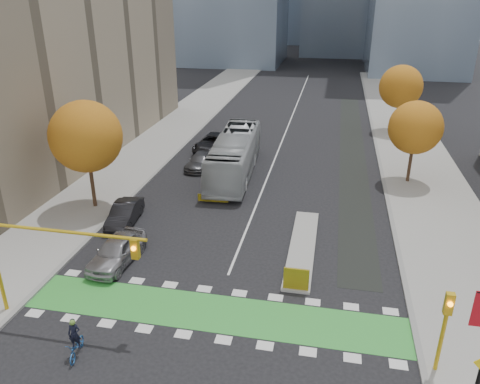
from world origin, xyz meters
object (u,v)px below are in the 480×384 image
at_px(tree_west, 86,137).
at_px(cyclist, 76,344).
at_px(parked_car_d, 213,143).
at_px(parked_car_c, 200,161).
at_px(tree_east_near, 415,128).
at_px(tree_east_far, 401,87).
at_px(traffic_signal_west, 39,249).
at_px(parked_car_b, 125,214).
at_px(parked_car_a, 117,251).
at_px(hazard_board, 296,279).
at_px(bus, 235,155).
at_px(traffic_signal_east, 445,321).

height_order(tree_west, cyclist, tree_west).
distance_m(tree_west, parked_car_d, 16.70).
bearing_deg(parked_car_c, tree_east_near, 4.81).
height_order(tree_east_far, parked_car_d, tree_east_far).
bearing_deg(tree_west, cyclist, -65.43).
distance_m(traffic_signal_west, cyclist, 4.81).
relative_size(cyclist, parked_car_d, 0.33).
bearing_deg(parked_car_b, parked_car_c, 73.71).
distance_m(tree_east_near, parked_car_a, 25.73).
relative_size(parked_car_c, parked_car_d, 0.77).
relative_size(tree_east_near, parked_car_b, 1.56).
height_order(parked_car_a, parked_car_b, parked_car_a).
distance_m(tree_west, parked_car_a, 9.90).
xyz_separation_m(tree_west, parked_car_d, (5.41, 15.06, -4.78)).
height_order(hazard_board, parked_car_a, parked_car_a).
height_order(tree_east_far, traffic_signal_west, tree_east_far).
relative_size(traffic_signal_west, parked_car_c, 1.84).
xyz_separation_m(parked_car_c, parked_car_d, (-0.09, 5.15, 0.16)).
height_order(bus, parked_car_b, bus).
relative_size(tree_west, tree_east_far, 1.08).
xyz_separation_m(hazard_board, parked_car_b, (-12.64, 5.80, -0.05)).
bearing_deg(parked_car_c, cyclist, -82.66).
xyz_separation_m(tree_east_near, traffic_signal_east, (-1.50, -22.51, -2.13)).
xyz_separation_m(tree_west, bus, (9.00, 8.88, -3.76)).
relative_size(hazard_board, bus, 0.10).
bearing_deg(cyclist, tree_east_far, 55.63).
bearing_deg(traffic_signal_west, parked_car_a, 79.26).
bearing_deg(bus, hazard_board, -70.41).
relative_size(cyclist, bus, 0.15).
relative_size(tree_east_near, parked_car_d, 1.18).
relative_size(tree_west, parked_car_a, 1.67).
distance_m(tree_east_near, parked_car_d, 19.68).
distance_m(tree_east_far, cyclist, 44.64).
bearing_deg(cyclist, parked_car_c, 82.07).
xyz_separation_m(traffic_signal_east, parked_car_b, (-19.14, 10.51, -1.99)).
bearing_deg(tree_east_near, parked_car_b, -149.83).
bearing_deg(traffic_signal_west, parked_car_c, 86.35).
height_order(tree_east_near, parked_car_a, tree_east_near).
bearing_deg(bus, traffic_signal_east, -60.91).
xyz_separation_m(tree_east_near, cyclist, (-17.29, -24.68, -4.21)).
relative_size(hazard_board, traffic_signal_west, 0.16).
distance_m(bus, parked_car_b, 12.31).
bearing_deg(hazard_board, tree_west, 154.01).
relative_size(cyclist, parked_car_c, 0.43).
xyz_separation_m(bus, parked_car_d, (-3.59, 6.18, -1.02)).
relative_size(traffic_signal_west, traffic_signal_east, 2.08).
relative_size(hazard_board, cyclist, 0.71).
xyz_separation_m(tree_east_far, parked_car_a, (-19.38, -33.00, -4.40)).
xyz_separation_m(hazard_board, parked_car_c, (-10.50, 17.70, -0.13)).
bearing_deg(hazard_board, traffic_signal_west, -158.45).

